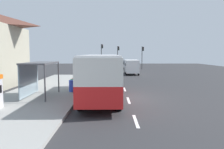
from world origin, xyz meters
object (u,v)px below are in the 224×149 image
recycling_bin_blue (73,86)px  traffic_light_near_side (144,54)px  white_van (132,66)px  traffic_light_median (119,54)px  sedan_far (127,65)px  recycling_bin_green (75,85)px  sedan_near (126,64)px  recycling_bin_red (76,84)px  bus_shelter (37,70)px  traffic_light_far_side (103,53)px  bus (102,74)px

recycling_bin_blue → traffic_light_near_side: bearing=71.9°
white_van → traffic_light_median: traffic_light_median is taller
sedan_far → recycling_bin_green: 32.17m
recycling_bin_blue → traffic_light_near_side: (9.70, 29.66, 2.55)m
recycling_bin_green → white_van: bearing=69.6°
sedan_near → recycling_bin_red: bearing=-99.7°
sedan_near → traffic_light_median: bearing=-103.1°
traffic_light_median → sedan_near: bearing=76.9°
recycling_bin_blue → recycling_bin_green: same height
white_van → sedan_near: size_ratio=1.18×
sedan_far → recycling_bin_red: 31.48m
recycling_bin_green → traffic_light_near_side: bearing=71.5°
recycling_bin_blue → bus_shelter: 3.40m
sedan_far → recycling_bin_green: (-6.50, -31.51, -0.14)m
bus_shelter → sedan_near: bearing=78.2°
sedan_far → traffic_light_far_side: traffic_light_far_side is taller
bus → traffic_light_median: size_ratio=2.24×
traffic_light_near_side → recycling_bin_blue: bearing=-108.1°
sedan_near → traffic_light_near_side: 10.58m
sedan_near → recycling_bin_green: 39.29m
recycling_bin_red → bus: bearing=-52.8°
recycling_bin_blue → traffic_light_near_side: traffic_light_near_side is taller
recycling_bin_blue → recycling_bin_green: bearing=90.0°
recycling_bin_green → sedan_far: bearing=78.3°
recycling_bin_blue → bus_shelter: size_ratio=0.24×
sedan_near → recycling_bin_blue: (-6.50, -39.44, -0.14)m
traffic_light_far_side → recycling_bin_blue: bearing=-92.1°
traffic_light_near_side → bus_shelter: (-11.91, -31.79, -1.11)m
traffic_light_far_side → traffic_light_median: traffic_light_far_side is taller
traffic_light_near_side → sedan_far: bearing=141.5°
bus → traffic_light_median: bearing=86.4°
white_van → traffic_light_near_side: traffic_light_near_side is taller
traffic_light_far_side → traffic_light_near_side: bearing=-5.3°
bus → bus_shelter: size_ratio=2.76×
recycling_bin_blue → recycling_bin_red: (0.00, 1.40, 0.00)m
recycling_bin_blue → traffic_light_far_side: size_ratio=0.18×
bus → sedan_far: (4.01, 34.09, -1.05)m
traffic_light_near_side → traffic_light_median: (-5.10, 1.60, 0.08)m
sedan_far → traffic_light_far_side: 6.30m
sedan_near → bus_shelter: 42.51m
traffic_light_median → recycling_bin_blue: bearing=-98.4°
recycling_bin_blue → traffic_light_far_side: (1.10, 30.46, 2.88)m
bus_shelter → bus: bearing=3.1°
bus → traffic_light_near_side: 32.38m
sedan_near → traffic_light_far_side: (-5.40, -8.99, 2.74)m
bus → traffic_light_near_side: (7.21, 31.54, 1.36)m
sedan_near → white_van: bearing=-90.3°
white_van → sedan_far: bearing=89.6°
recycling_bin_green → recycling_bin_red: size_ratio=1.00×
sedan_near → traffic_light_median: 8.77m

